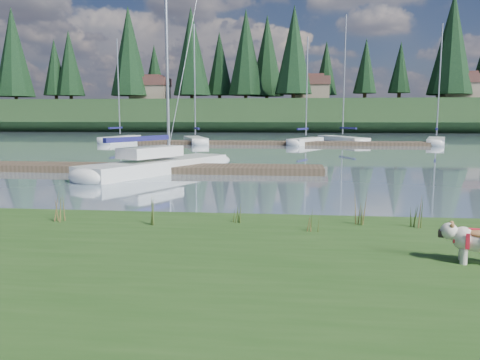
# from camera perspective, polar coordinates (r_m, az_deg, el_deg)

# --- Properties ---
(ground) EXTENTS (200.00, 200.00, 0.00)m
(ground) POSITION_cam_1_polar(r_m,az_deg,el_deg) (41.77, 2.61, 4.34)
(ground) COLOR #798FA0
(ground) RESTS_ON ground
(bank) EXTENTS (60.00, 9.00, 0.35)m
(bank) POSITION_cam_1_polar(r_m,az_deg,el_deg) (6.57, -17.20, -13.18)
(bank) COLOR #2B4E1C
(bank) RESTS_ON ground
(ridge) EXTENTS (200.00, 20.00, 5.00)m
(ridge) POSITION_cam_1_polar(r_m,az_deg,el_deg) (84.66, 4.39, 7.75)
(ridge) COLOR #1D351A
(ridge) RESTS_ON ground
(bulldog) EXTENTS (0.97, 0.53, 0.57)m
(bulldog) POSITION_cam_1_polar(r_m,az_deg,el_deg) (7.67, 27.07, -6.48)
(bulldog) COLOR silver
(bulldog) RESTS_ON bank
(sailboat_main) EXTENTS (5.70, 8.89, 13.02)m
(sailboat_main) POSITION_cam_1_polar(r_m,az_deg,el_deg) (21.59, -8.75, 2.19)
(sailboat_main) COLOR white
(sailboat_main) RESTS_ON ground
(dock_near) EXTENTS (16.00, 2.00, 0.30)m
(dock_near) POSITION_cam_1_polar(r_m,az_deg,el_deg) (21.74, -11.39, 1.45)
(dock_near) COLOR #4C3D2C
(dock_near) RESTS_ON ground
(dock_far) EXTENTS (26.00, 2.20, 0.30)m
(dock_far) POSITION_cam_1_polar(r_m,az_deg,el_deg) (41.69, 5.36, 4.52)
(dock_far) COLOR #4C3D2C
(dock_far) RESTS_ON ground
(sailboat_bg_0) EXTENTS (2.45, 6.88, 9.93)m
(sailboat_bg_0) POSITION_cam_1_polar(r_m,az_deg,el_deg) (47.79, -14.04, 4.94)
(sailboat_bg_0) COLOR white
(sailboat_bg_0) RESTS_ON ground
(sailboat_bg_1) EXTENTS (3.75, 7.32, 10.91)m
(sailboat_bg_1) POSITION_cam_1_polar(r_m,az_deg,el_deg) (44.70, -5.56, 4.96)
(sailboat_bg_1) COLOR white
(sailboat_bg_1) RESTS_ON ground
(sailboat_bg_2) EXTENTS (3.76, 6.09, 9.48)m
(sailboat_bg_2) POSITION_cam_1_polar(r_m,az_deg,el_deg) (42.82, 8.31, 4.80)
(sailboat_bg_2) COLOR white
(sailboat_bg_2) RESTS_ON ground
(sailboat_bg_3) EXTENTS (4.71, 8.15, 12.00)m
(sailboat_bg_3) POSITION_cam_1_polar(r_m,az_deg,el_deg) (46.76, 11.95, 4.94)
(sailboat_bg_3) COLOR white
(sailboat_bg_3) RESTS_ON ground
(sailboat_bg_4) EXTENTS (3.50, 7.24, 10.64)m
(sailboat_bg_4) POSITION_cam_1_polar(r_m,az_deg,el_deg) (46.25, 22.81, 4.48)
(sailboat_bg_4) COLOR white
(sailboat_bg_4) RESTS_ON ground
(weed_0) EXTENTS (0.17, 0.14, 0.68)m
(weed_0) POSITION_cam_1_polar(r_m,az_deg,el_deg) (9.42, -10.61, -3.69)
(weed_0) COLOR #475B23
(weed_0) RESTS_ON bank
(weed_1) EXTENTS (0.17, 0.14, 0.41)m
(weed_1) POSITION_cam_1_polar(r_m,az_deg,el_deg) (9.49, -0.50, -4.17)
(weed_1) COLOR #475B23
(weed_1) RESTS_ON bank
(weed_2) EXTENTS (0.17, 0.14, 0.75)m
(weed_2) POSITION_cam_1_polar(r_m,az_deg,el_deg) (9.56, 14.45, -3.46)
(weed_2) COLOR #475B23
(weed_2) RESTS_ON bank
(weed_3) EXTENTS (0.17, 0.14, 0.58)m
(weed_3) POSITION_cam_1_polar(r_m,az_deg,el_deg) (10.25, -21.23, -3.39)
(weed_3) COLOR #475B23
(weed_3) RESTS_ON bank
(weed_4) EXTENTS (0.17, 0.14, 0.44)m
(weed_4) POSITION_cam_1_polar(r_m,az_deg,el_deg) (8.87, 8.91, -5.01)
(weed_4) COLOR #475B23
(weed_4) RESTS_ON bank
(weed_5) EXTENTS (0.17, 0.14, 0.64)m
(weed_5) POSITION_cam_1_polar(r_m,az_deg,el_deg) (9.64, 20.67, -3.89)
(weed_5) COLOR #475B23
(weed_5) RESTS_ON bank
(mud_lip) EXTENTS (60.00, 0.50, 0.14)m
(mud_lip) POSITION_cam_1_polar(r_m,az_deg,el_deg) (10.60, -7.78, -5.47)
(mud_lip) COLOR #33281C
(mud_lip) RESTS_ON ground
(conifer_1) EXTENTS (4.40, 4.40, 11.30)m
(conifer_1) POSITION_cam_1_polar(r_m,az_deg,el_deg) (93.32, -21.64, 12.63)
(conifer_1) COLOR #382619
(conifer_1) RESTS_ON ridge
(conifer_2) EXTENTS (6.60, 6.60, 16.05)m
(conifer_2) POSITION_cam_1_polar(r_m,az_deg,el_deg) (84.96, -13.37, 15.03)
(conifer_2) COLOR #382619
(conifer_2) RESTS_ON ridge
(conifer_3) EXTENTS (4.84, 4.84, 12.25)m
(conifer_3) POSITION_cam_1_polar(r_m,az_deg,el_deg) (85.05, -2.52, 13.99)
(conifer_3) COLOR #382619
(conifer_3) RESTS_ON ridge
(conifer_4) EXTENTS (6.16, 6.16, 15.10)m
(conifer_4) POSITION_cam_1_polar(r_m,az_deg,el_deg) (78.34, 6.59, 15.49)
(conifer_4) COLOR #382619
(conifer_4) RESTS_ON ridge
(conifer_5) EXTENTS (3.96, 3.96, 10.35)m
(conifer_5) POSITION_cam_1_polar(r_m,az_deg,el_deg) (82.99, 15.08, 13.27)
(conifer_5) COLOR #382619
(conifer_5) RESTS_ON ridge
(conifer_6) EXTENTS (7.04, 7.04, 17.00)m
(conifer_6) POSITION_cam_1_polar(r_m,az_deg,el_deg) (84.39, 24.44, 14.92)
(conifer_6) COLOR #382619
(conifer_6) RESTS_ON ridge
(house_0) EXTENTS (6.30, 5.30, 4.65)m
(house_0) POSITION_cam_1_polar(r_m,az_deg,el_deg) (85.35, -10.85, 10.86)
(house_0) COLOR gray
(house_0) RESTS_ON ridge
(house_1) EXTENTS (6.30, 5.30, 4.65)m
(house_1) POSITION_cam_1_polar(r_m,az_deg,el_deg) (82.83, 8.61, 11.01)
(house_1) COLOR gray
(house_1) RESTS_ON ridge
(house_2) EXTENTS (6.30, 5.30, 4.65)m
(house_2) POSITION_cam_1_polar(r_m,az_deg,el_deg) (85.32, 25.26, 10.27)
(house_2) COLOR gray
(house_2) RESTS_ON ridge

